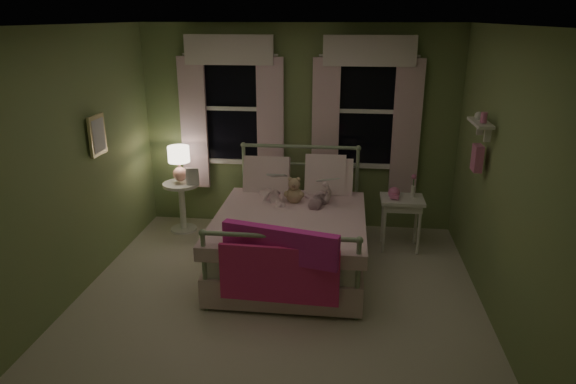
# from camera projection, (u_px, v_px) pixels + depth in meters

# --- Properties ---
(room_shell) EXTENTS (4.20, 4.20, 4.20)m
(room_shell) POSITION_uv_depth(u_px,v_px,m) (276.00, 177.00, 4.60)
(room_shell) COLOR beige
(room_shell) RESTS_ON ground
(bed) EXTENTS (1.58, 2.04, 1.18)m
(bed) POSITION_uv_depth(u_px,v_px,m) (292.00, 236.00, 5.66)
(bed) COLOR white
(bed) RESTS_ON ground
(pink_throw) EXTENTS (1.10, 0.36, 0.71)m
(pink_throw) POSITION_uv_depth(u_px,v_px,m) (279.00, 257.00, 4.63)
(pink_throw) COLOR #EA2DA9
(pink_throw) RESTS_ON bed
(child_left) EXTENTS (0.34, 0.29, 0.80)m
(child_left) POSITION_uv_depth(u_px,v_px,m) (272.00, 172.00, 5.90)
(child_left) COLOR #F7D1DD
(child_left) RESTS_ON bed
(child_right) EXTENTS (0.43, 0.36, 0.80)m
(child_right) POSITION_uv_depth(u_px,v_px,m) (320.00, 174.00, 5.84)
(child_right) COLOR #F7D1DD
(child_right) RESTS_ON bed
(book_left) EXTENTS (0.20, 0.12, 0.26)m
(book_left) POSITION_uv_depth(u_px,v_px,m) (268.00, 179.00, 5.67)
(book_left) COLOR beige
(book_left) RESTS_ON child_left
(book_right) EXTENTS (0.22, 0.17, 0.26)m
(book_right) POSITION_uv_depth(u_px,v_px,m) (319.00, 185.00, 5.62)
(book_right) COLOR beige
(book_right) RESTS_ON child_right
(teddy_bear) EXTENTS (0.23, 0.19, 0.31)m
(teddy_bear) POSITION_uv_depth(u_px,v_px,m) (294.00, 192.00, 5.78)
(teddy_bear) COLOR tan
(teddy_bear) RESTS_ON bed
(nightstand_left) EXTENTS (0.46, 0.46, 0.65)m
(nightstand_left) POSITION_uv_depth(u_px,v_px,m) (182.00, 200.00, 6.62)
(nightstand_left) COLOR white
(nightstand_left) RESTS_ON ground
(table_lamp) EXTENTS (0.27, 0.27, 0.45)m
(table_lamp) POSITION_uv_depth(u_px,v_px,m) (179.00, 160.00, 6.45)
(table_lamp) COLOR #EDA08C
(table_lamp) RESTS_ON nightstand_left
(book_nightstand) EXTENTS (0.19, 0.24, 0.02)m
(book_nightstand) POSITION_uv_depth(u_px,v_px,m) (186.00, 185.00, 6.46)
(book_nightstand) COLOR beige
(book_nightstand) RESTS_ON nightstand_left
(nightstand_right) EXTENTS (0.50, 0.40, 0.64)m
(nightstand_right) POSITION_uv_depth(u_px,v_px,m) (402.00, 206.00, 6.04)
(nightstand_right) COLOR white
(nightstand_right) RESTS_ON ground
(pink_toy) EXTENTS (0.14, 0.19, 0.14)m
(pink_toy) POSITION_uv_depth(u_px,v_px,m) (394.00, 193.00, 6.00)
(pink_toy) COLOR pink
(pink_toy) RESTS_ON nightstand_right
(bud_vase) EXTENTS (0.06, 0.06, 0.28)m
(bud_vase) POSITION_uv_depth(u_px,v_px,m) (413.00, 186.00, 6.00)
(bud_vase) COLOR white
(bud_vase) RESTS_ON nightstand_right
(window_left) EXTENTS (1.34, 0.13, 1.96)m
(window_left) POSITION_uv_depth(u_px,v_px,m) (231.00, 103.00, 6.49)
(window_left) COLOR black
(window_left) RESTS_ON room_shell
(window_right) EXTENTS (1.34, 0.13, 1.96)m
(window_right) POSITION_uv_depth(u_px,v_px,m) (367.00, 106.00, 6.30)
(window_right) COLOR black
(window_right) RESTS_ON room_shell
(wall_shelf) EXTENTS (0.15, 0.50, 0.60)m
(wall_shelf) POSITION_uv_depth(u_px,v_px,m) (479.00, 141.00, 4.97)
(wall_shelf) COLOR white
(wall_shelf) RESTS_ON room_shell
(framed_picture) EXTENTS (0.03, 0.32, 0.42)m
(framed_picture) POSITION_uv_depth(u_px,v_px,m) (97.00, 135.00, 5.31)
(framed_picture) COLOR beige
(framed_picture) RESTS_ON room_shell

